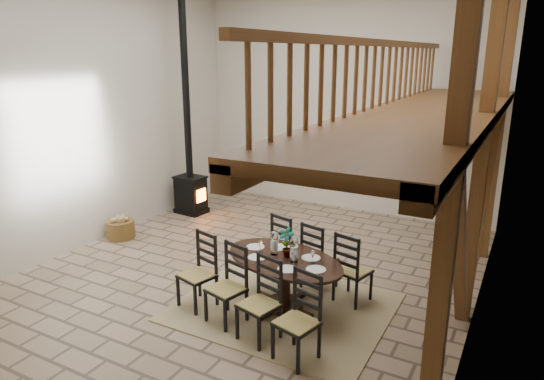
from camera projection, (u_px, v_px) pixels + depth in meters
The scene contains 7 objects.
ground at pixel (257, 269), 8.43m from camera, with size 8.00×8.00×0.00m, color gray.
room_shell at pixel (325, 96), 7.06m from camera, with size 7.02×8.02×5.01m.
rug at pixel (284, 307), 7.16m from camera, with size 3.00×2.50×0.02m, color tan.
dining_table at pixel (280, 285), 6.99m from camera, with size 2.51×2.57×1.23m.
wood_stove at pixel (189, 166), 11.10m from camera, with size 0.72×0.57×5.00m.
log_basket at pixel (121, 228), 9.80m from camera, with size 0.55×0.55×0.46m.
log_stack at pixel (115, 230), 9.78m from camera, with size 0.36×0.27×0.35m.
Camera 1 is at (3.93, -6.67, 3.63)m, focal length 32.00 mm.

